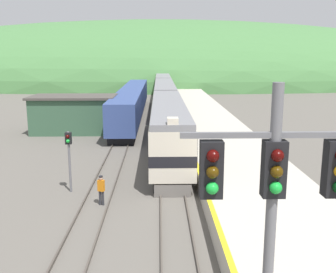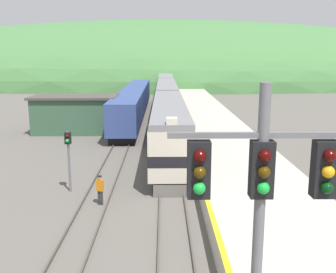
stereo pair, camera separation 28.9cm
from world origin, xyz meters
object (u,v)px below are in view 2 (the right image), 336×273
(carriage_fourth, at_px, (165,78))
(signal_mast_main, at_px, (259,220))
(carriage_second, at_px, (167,97))
(carriage_third, at_px, (166,84))
(express_train_lead_car, at_px, (169,126))
(siding_train, at_px, (134,102))
(track_worker, at_px, (100,188))
(signal_post_siding, at_px, (68,149))

(carriage_fourth, relative_size, signal_mast_main, 2.90)
(carriage_second, distance_m, signal_mast_main, 49.38)
(carriage_fourth, bearing_deg, carriage_third, -90.00)
(carriage_second, height_order, signal_mast_main, signal_mast_main)
(express_train_lead_car, height_order, carriage_fourth, express_train_lead_car)
(carriage_second, distance_m, siding_train, 5.51)
(express_train_lead_car, xyz_separation_m, carriage_second, (0.00, 23.31, -0.01))
(carriage_fourth, height_order, track_worker, carriage_fourth)
(carriage_fourth, relative_size, signal_post_siding, 6.00)
(express_train_lead_car, distance_m, carriage_fourth, 70.37)
(siding_train, height_order, signal_post_siding, siding_train)
(carriage_second, relative_size, carriage_fourth, 1.00)
(carriage_third, distance_m, signal_post_siding, 56.66)
(carriage_second, bearing_deg, siding_train, -142.54)
(carriage_third, bearing_deg, track_worker, -93.94)
(signal_mast_main, relative_size, track_worker, 4.60)
(express_train_lead_car, xyz_separation_m, carriage_fourth, (0.00, 70.37, -0.01))
(carriage_fourth, xyz_separation_m, siding_train, (-4.37, -50.41, -0.35))
(carriage_second, bearing_deg, carriage_fourth, 90.00)
(carriage_third, relative_size, signal_mast_main, 2.90)
(signal_mast_main, bearing_deg, siding_train, 96.94)
(track_worker, bearing_deg, signal_post_siding, 135.05)
(siding_train, distance_m, track_worker, 31.65)
(signal_mast_main, bearing_deg, carriage_second, 91.42)
(express_train_lead_car, distance_m, signal_post_siding, 11.34)
(carriage_third, xyz_separation_m, signal_post_siding, (-6.22, -56.32, 0.35))
(carriage_third, bearing_deg, signal_post_siding, -96.30)
(carriage_third, xyz_separation_m, signal_mast_main, (1.22, -72.80, 3.02))
(siding_train, relative_size, track_worker, 20.90)
(siding_train, relative_size, signal_post_siding, 9.40)
(carriage_fourth, bearing_deg, carriage_second, -90.00)
(carriage_fourth, bearing_deg, siding_train, -94.95)
(siding_train, xyz_separation_m, track_worker, (0.34, -31.63, -1.05))
(express_train_lead_car, height_order, track_worker, express_train_lead_car)
(carriage_third, bearing_deg, express_train_lead_car, -90.00)
(express_train_lead_car, height_order, carriage_third, express_train_lead_car)
(carriage_fourth, height_order, signal_mast_main, signal_mast_main)
(carriage_second, relative_size, signal_post_siding, 6.00)
(carriage_fourth, bearing_deg, express_train_lead_car, -90.00)
(express_train_lead_car, relative_size, signal_mast_main, 2.78)
(carriage_second, distance_m, track_worker, 35.23)
(signal_post_siding, relative_size, track_worker, 2.22)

